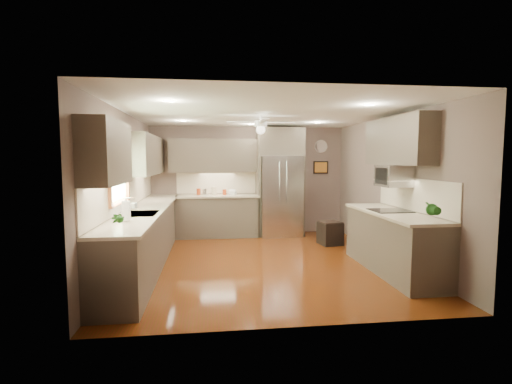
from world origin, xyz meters
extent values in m
plane|color=#53290B|center=(0.00, 0.00, 0.00)|extent=(5.00, 5.00, 0.00)
plane|color=white|center=(0.00, 0.00, 2.50)|extent=(5.00, 5.00, 0.00)
plane|color=#695750|center=(0.00, 2.50, 1.25)|extent=(4.50, 0.00, 4.50)
plane|color=#695750|center=(0.00, -2.50, 1.25)|extent=(4.50, 0.00, 4.50)
plane|color=#695750|center=(-2.25, 0.00, 1.25)|extent=(0.00, 5.00, 5.00)
plane|color=#695750|center=(2.25, 0.00, 1.25)|extent=(0.00, 5.00, 5.00)
cylinder|color=#9C3111|center=(-1.15, 2.22, 1.02)|extent=(0.12, 0.12, 0.14)
cylinder|color=silver|center=(-1.01, 2.21, 1.01)|extent=(0.11, 0.11, 0.15)
cylinder|color=beige|center=(-0.80, 2.19, 1.03)|extent=(0.13, 0.13, 0.20)
cylinder|color=#9C3111|center=(-0.56, 2.23, 1.00)|extent=(0.10, 0.10, 0.13)
imported|color=white|center=(-2.07, -0.19, 1.03)|extent=(0.09, 0.09, 0.18)
imported|color=#1D5518|center=(-1.93, -1.81, 1.07)|extent=(0.17, 0.14, 0.27)
imported|color=#1D5518|center=(1.93, -1.78, 1.11)|extent=(0.20, 0.17, 0.35)
imported|color=beige|center=(-0.39, 2.22, 0.96)|extent=(0.24, 0.24, 0.05)
cube|color=#4C4437|center=(-1.95, 0.15, 0.45)|extent=(0.60, 4.70, 0.90)
cube|color=#BEB399|center=(-1.94, 0.15, 0.92)|extent=(0.65, 4.70, 0.04)
cube|color=beige|center=(-2.24, 0.15, 1.20)|extent=(0.02, 4.70, 0.50)
cube|color=#4C4437|center=(-0.72, 2.20, 0.45)|extent=(1.85, 0.60, 0.90)
cube|color=#BEB399|center=(-0.72, 2.19, 0.92)|extent=(1.85, 0.65, 0.04)
cube|color=beige|center=(-0.72, 2.49, 1.20)|extent=(1.85, 0.02, 0.50)
cube|color=#4C4437|center=(-2.08, -1.60, 1.83)|extent=(0.33, 1.20, 0.75)
cube|color=#4C4437|center=(-2.08, 1.30, 1.83)|extent=(0.33, 2.40, 0.75)
cube|color=#4C4437|center=(-0.72, 2.33, 1.83)|extent=(2.15, 0.33, 0.75)
cube|color=#4C4437|center=(2.08, -0.55, 2.03)|extent=(0.33, 1.70, 0.75)
cube|color=#BFF2B2|center=(-2.23, -0.50, 1.55)|extent=(0.01, 1.00, 0.80)
cube|color=brown|center=(-2.21, -0.50, 1.98)|extent=(0.05, 1.12, 0.06)
cube|color=brown|center=(-2.21, -0.50, 1.12)|extent=(0.05, 1.12, 0.06)
cube|color=brown|center=(-2.21, -1.03, 1.55)|extent=(0.05, 0.06, 0.80)
cube|color=brown|center=(-2.21, 0.03, 1.55)|extent=(0.05, 0.06, 0.80)
cube|color=silver|center=(-1.93, -0.50, 0.93)|extent=(0.50, 0.70, 0.03)
cube|color=#262626|center=(-1.93, -0.50, 0.89)|extent=(0.44, 0.62, 0.05)
cylinder|color=silver|center=(-2.13, -0.50, 1.05)|extent=(0.02, 0.02, 0.24)
cylinder|color=silver|center=(-2.07, -0.50, 1.17)|extent=(0.16, 0.02, 0.02)
cube|color=silver|center=(0.70, 2.14, 0.91)|extent=(0.92, 0.72, 1.82)
cube|color=black|center=(0.70, 1.80, 0.66)|extent=(0.88, 0.02, 0.02)
cube|color=black|center=(0.70, 1.79, 1.25)|extent=(0.01, 0.02, 1.00)
cylinder|color=silver|center=(0.62, 1.76, 1.25)|extent=(0.02, 0.02, 0.90)
cylinder|color=silver|center=(0.78, 1.76, 1.25)|extent=(0.02, 0.02, 0.90)
cube|color=#4C4437|center=(0.70, 2.20, 2.14)|extent=(1.04, 0.60, 0.63)
cube|color=#4C4437|center=(0.20, 2.20, 0.91)|extent=(0.06, 0.60, 1.82)
cube|color=#4C4437|center=(1.20, 2.20, 0.91)|extent=(0.06, 0.60, 1.82)
cube|color=#4C4437|center=(1.93, -0.80, 0.45)|extent=(0.65, 2.20, 0.90)
cube|color=#BEB399|center=(1.91, -0.80, 0.92)|extent=(0.70, 2.20, 0.04)
cube|color=beige|center=(2.24, -0.80, 1.20)|extent=(0.02, 2.20, 0.50)
cube|color=black|center=(1.91, -0.70, 0.94)|extent=(0.56, 0.52, 0.01)
cube|color=silver|center=(2.03, -0.55, 1.48)|extent=(0.42, 0.55, 0.34)
cube|color=black|center=(1.82, -0.55, 1.48)|extent=(0.02, 0.40, 0.26)
cylinder|color=white|center=(0.00, 0.30, 2.46)|extent=(0.03, 0.03, 0.08)
cylinder|color=white|center=(0.00, 0.30, 2.36)|extent=(0.22, 0.22, 0.10)
sphere|color=white|center=(0.00, 0.30, 2.26)|extent=(0.16, 0.16, 0.16)
cube|color=white|center=(0.35, 0.30, 2.38)|extent=(0.48, 0.11, 0.01)
cube|color=white|center=(0.00, 0.65, 2.38)|extent=(0.11, 0.48, 0.01)
cube|color=white|center=(-0.35, 0.30, 2.38)|extent=(0.48, 0.11, 0.01)
cube|color=white|center=(0.00, -0.05, 2.38)|extent=(0.11, 0.48, 0.01)
cylinder|color=white|center=(-1.40, 1.30, 2.49)|extent=(0.14, 0.14, 0.01)
cylinder|color=white|center=(1.30, 1.30, 2.49)|extent=(0.14, 0.14, 0.01)
cylinder|color=white|center=(-1.40, -1.20, 2.49)|extent=(0.14, 0.14, 0.01)
cylinder|color=white|center=(1.30, -1.20, 2.49)|extent=(0.14, 0.14, 0.01)
cylinder|color=white|center=(0.00, 1.80, 2.49)|extent=(0.14, 0.14, 0.01)
cylinder|color=white|center=(1.75, 2.48, 2.05)|extent=(0.30, 0.03, 0.30)
cylinder|color=silver|center=(1.75, 2.47, 2.05)|extent=(0.29, 0.00, 0.29)
cube|color=black|center=(1.75, 2.48, 1.55)|extent=(0.36, 0.03, 0.30)
cube|color=#BC7325|center=(1.75, 2.46, 1.55)|extent=(0.30, 0.01, 0.24)
cube|color=black|center=(1.55, 1.10, 0.23)|extent=(0.48, 0.48, 0.46)
cube|color=black|center=(1.55, 1.10, 0.46)|extent=(0.46, 0.46, 0.03)
cylinder|color=white|center=(-1.97, -1.22, 1.08)|extent=(0.11, 0.11, 0.26)
cylinder|color=silver|center=(-1.97, -1.22, 1.09)|extent=(0.02, 0.02, 0.28)
camera|label=1|loc=(-0.88, -6.15, 1.75)|focal=26.00mm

